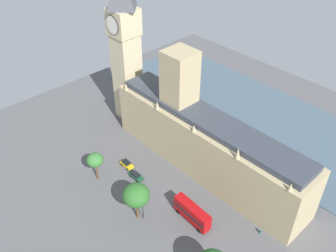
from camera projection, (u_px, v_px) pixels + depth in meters
name	position (u px, v px, depth m)	size (l,w,h in m)	color
ground_plane	(200.00, 171.00, 103.16)	(135.36, 135.36, 0.00)	#565659
river_thames	(268.00, 123.00, 120.92)	(40.20, 121.82, 0.25)	#475B6B
parliament_building	(203.00, 139.00, 99.42)	(12.20, 60.49, 31.82)	tan
clock_tower	(125.00, 42.00, 109.12)	(7.86, 7.86, 50.96)	#CCBA8E
car_yellow_cab_near_tower	(127.00, 164.00, 104.03)	(1.93, 4.20, 1.74)	gold
car_dark_green_trailing	(136.00, 176.00, 100.27)	(1.91, 4.48, 1.74)	#19472D
double_decker_bus_kerbside	(192.00, 213.00, 87.87)	(3.06, 10.61, 4.75)	#B20C0F
pedestrian_midblock	(261.00, 231.00, 85.85)	(0.57, 0.65, 1.55)	#336B60
plane_tree_by_river_gate	(95.00, 160.00, 96.86)	(4.44, 4.44, 8.54)	brown
plane_tree_far_end	(136.00, 195.00, 85.45)	(6.47, 6.47, 10.53)	brown
street_lamp_leading	(132.00, 196.00, 89.17)	(0.56, 0.56, 7.02)	black
street_lamp_corner	(143.00, 206.00, 87.31)	(0.56, 0.56, 6.08)	black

